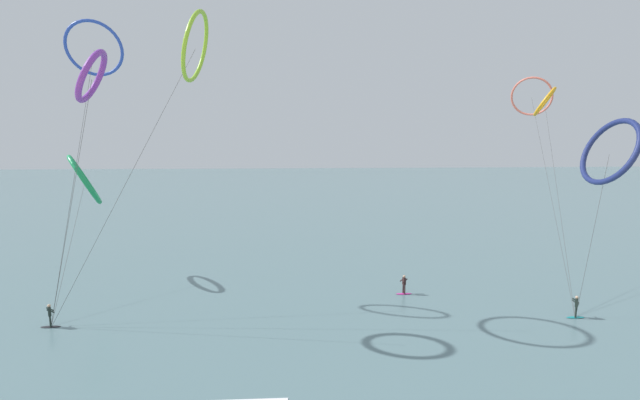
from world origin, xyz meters
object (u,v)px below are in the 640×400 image
object	(u,v)px
surfer_charcoal	(50,317)
kite_lime	(195,47)
surfer_magenta	(404,286)
kite_violet	(92,76)
surfer_teal	(576,308)
kite_emerald	(85,180)
kite_navy	(610,152)
kite_cobalt	(94,49)
kite_coral	(532,97)
kite_amber	(545,102)

from	to	relation	value
surfer_charcoal	kite_lime	size ratio (longest dim) A/B	0.08
surfer_magenta	kite_violet	distance (m)	28.92
surfer_teal	kite_emerald	world-z (taller)	kite_emerald
surfer_teal	kite_violet	size ratio (longest dim) A/B	0.09
surfer_magenta	kite_navy	world-z (taller)	kite_navy
kite_emerald	kite_navy	world-z (taller)	kite_navy
surfer_magenta	kite_lime	distance (m)	25.50
surfer_magenta	kite_cobalt	xyz separation A→B (m)	(-25.44, 1.71, 19.82)
surfer_charcoal	kite_coral	world-z (taller)	kite_coral
surfer_teal	kite_amber	world-z (taller)	kite_amber
surfer_teal	kite_navy	size ratio (longest dim) A/B	0.11
kite_coral	kite_navy	size ratio (longest dim) A/B	1.75
kite_violet	kite_coral	bearing A→B (deg)	108.88
kite_violet	kite_emerald	distance (m)	15.28
kite_amber	kite_lime	bearing A→B (deg)	-34.45
kite_cobalt	kite_coral	xyz separation A→B (m)	(45.90, 16.24, -1.88)
kite_emerald	kite_amber	size ratio (longest dim) A/B	0.69
surfer_charcoal	kite_violet	bearing A→B (deg)	61.56
kite_cobalt	kite_amber	xyz separation A→B (m)	(44.77, 11.34, -2.95)
kite_emerald	kite_navy	bearing A→B (deg)	-128.15
kite_coral	kite_navy	xyz separation A→B (m)	(-6.07, -22.40, -6.28)
surfer_charcoal	kite_violet	size ratio (longest dim) A/B	0.09
surfer_magenta	kite_coral	bearing A→B (deg)	-61.51
surfer_magenta	kite_amber	distance (m)	28.78
surfer_teal	kite_navy	bearing A→B (deg)	157.94
surfer_magenta	surfer_charcoal	size ratio (longest dim) A/B	1.00
surfer_charcoal	kite_coral	size ratio (longest dim) A/B	0.06
kite_violet	kite_amber	xyz separation A→B (m)	(42.38, 17.96, 0.12)
kite_violet	kite_lime	bearing A→B (deg)	99.81
kite_coral	kite_lime	xyz separation A→B (m)	(-37.02, -20.67, 1.27)
surfer_magenta	kite_cobalt	bearing A→B (deg)	73.37
kite_violet	kite_cobalt	size ratio (longest dim) A/B	0.85
kite_coral	kite_navy	bearing A→B (deg)	110.66
surfer_magenta	kite_amber	xyz separation A→B (m)	(19.33, 13.05, 16.87)
kite_navy	kite_lime	size ratio (longest dim) A/B	0.67
surfer_charcoal	kite_cobalt	world-z (taller)	kite_cobalt
kite_emerald	kite_lime	size ratio (longest dim) A/B	0.65
surfer_teal	kite_emerald	xyz separation A→B (m)	(-40.59, 12.80, 8.83)
surfer_magenta	kite_emerald	distance (m)	31.09
kite_coral	kite_cobalt	bearing A→B (deg)	55.32
surfer_magenta	kite_violet	xyz separation A→B (m)	(-23.06, -4.91, 16.75)
surfer_teal	kite_coral	size ratio (longest dim) A/B	0.06
surfer_charcoal	kite_violet	world-z (taller)	kite_violet
kite_violet	kite_emerald	bearing A→B (deg)	-161.54
surfer_teal	kite_lime	size ratio (longest dim) A/B	0.08
kite_lime	kite_cobalt	bearing A→B (deg)	-112.86
surfer_magenta	surfer_charcoal	distance (m)	27.43
kite_amber	kite_navy	xyz separation A→B (m)	(-4.94, -17.50, -5.22)
kite_amber	kite_lime	xyz separation A→B (m)	(-35.88, -15.77, 2.34)
surfer_charcoal	kite_violet	distance (m)	17.21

